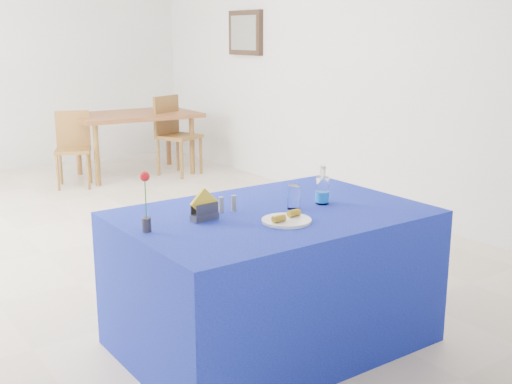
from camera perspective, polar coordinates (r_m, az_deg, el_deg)
floor at (r=5.52m, az=-12.78°, el=-4.24°), size 7.00×7.00×0.00m
room_shell at (r=5.26m, az=-13.82°, el=14.18°), size 7.00×7.00×7.00m
picture_frame at (r=7.85m, az=-0.94°, el=13.97°), size 0.06×0.64×0.52m
picture_art at (r=7.84m, az=-1.10°, el=13.97°), size 0.02×0.52×0.40m
plate at (r=3.24m, az=2.73°, el=-2.56°), size 0.25×0.25×0.01m
drinking_glass at (r=3.47m, az=3.38°, el=-0.46°), size 0.07×0.07×0.13m
salt_shaker at (r=3.40m, az=-3.13°, el=-1.14°), size 0.03×0.03×0.08m
pepper_shaker at (r=3.44m, az=-1.99°, el=-0.99°), size 0.03×0.03×0.08m
blue_table at (r=3.55m, az=1.45°, el=-7.66°), size 1.60×1.10×0.76m
water_bottle at (r=3.59m, az=5.92°, el=0.06°), size 0.08×0.08×0.21m
napkin_holder at (r=3.28m, az=-4.61°, el=-1.66°), size 0.16×0.07×0.17m
rose_vase at (r=3.09m, az=-9.77°, el=-0.99°), size 0.05×0.05×0.30m
oak_table at (r=7.96m, az=-10.79°, el=6.35°), size 1.53×1.03×0.76m
chair_bg_left at (r=7.54m, az=-15.95°, el=4.20°), size 0.50×0.50×0.85m
chair_bg_right at (r=7.92m, az=-7.35°, el=5.53°), size 0.56×0.56×0.96m
banana_pieces at (r=3.24m, az=2.74°, el=-2.12°), size 0.20×0.08×0.04m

